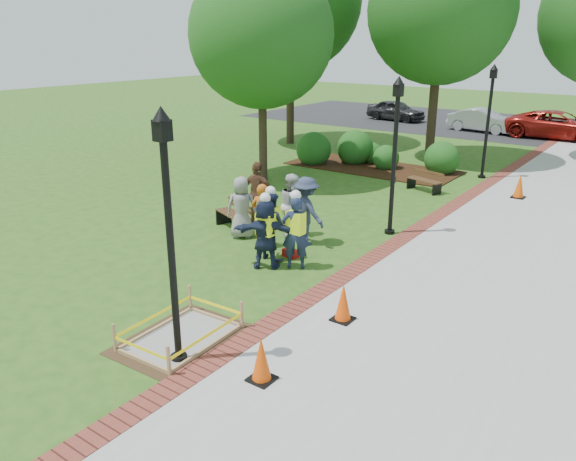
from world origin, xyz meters
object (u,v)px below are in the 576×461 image
Objects in this scene: wet_concrete_pad at (181,328)px; hivis_worker_b at (296,230)px; hivis_worker_c at (271,223)px; bench_near at (234,221)px; hivis_worker_a at (266,231)px; cone_front at (261,360)px; lamp_near at (169,222)px.

wet_concrete_pad is 4.03m from hivis_worker_b.
hivis_worker_b is at bearing 93.72° from wet_concrete_pad.
hivis_worker_c is (-1.10, 4.11, 0.68)m from wet_concrete_pad.
wet_concrete_pad is 4.30m from hivis_worker_c.
bench_near is 0.83× the size of hivis_worker_a.
hivis_worker_b is at bearing -22.69° from bench_near.
lamp_near reaches higher than cone_front.
wet_concrete_pad is 1.24× the size of hivis_worker_b.
wet_concrete_pad is at bearing -75.02° from hivis_worker_c.
wet_concrete_pad is at bearing -57.87° from bench_near.
cone_front is at bearing 13.03° from lamp_near.
cone_front is 0.41× the size of hivis_worker_b.
hivis_worker_a is at bearing -144.73° from hivis_worker_b.
hivis_worker_a reaches higher than bench_near.
bench_near is 7.19m from lamp_near.
cone_front is at bearing -4.36° from wet_concrete_pad.
bench_near is at bearing 145.80° from hivis_worker_a.
bench_near is at bearing 157.31° from hivis_worker_b.
lamp_near reaches higher than hivis_worker_b.
wet_concrete_pad is 1.29× the size of hivis_worker_a.
cone_front is at bearing -61.43° from hivis_worker_b.
wet_concrete_pad is at bearing -86.28° from hivis_worker_b.
hivis_worker_b reaches higher than wet_concrete_pad.
hivis_worker_c is (-3.08, 4.26, 0.54)m from cone_front.
lamp_near reaches higher than wet_concrete_pad.
hivis_worker_a is at bearing -63.84° from hivis_worker_c.
hivis_worker_c is at bearing 116.16° from hivis_worker_a.
hivis_worker_b is (-2.24, 4.11, 0.57)m from cone_front.
hivis_worker_b is 1.04× the size of hivis_worker_c.
hivis_worker_b reaches higher than hivis_worker_a.
lamp_near is 2.24× the size of hivis_worker_b.
lamp_near is at bearing -72.36° from hivis_worker_a.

